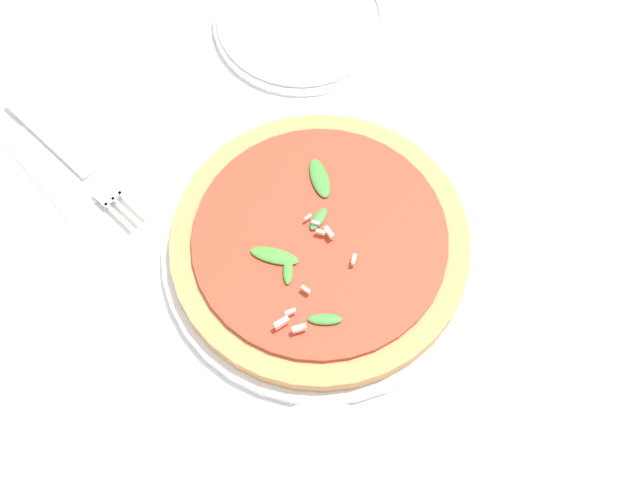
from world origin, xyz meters
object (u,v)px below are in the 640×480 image
object	(u,v)px
fork	(71,159)
side_plate_white	(302,20)
pizza_arugula_main	(320,246)
wine_glass	(322,468)

from	to	relation	value
fork	side_plate_white	bearing A→B (deg)	81.45
pizza_arugula_main	side_plate_white	bearing A→B (deg)	148.92
pizza_arugula_main	fork	distance (m)	0.28
side_plate_white	pizza_arugula_main	bearing A→B (deg)	-31.08
pizza_arugula_main	fork	size ratio (longest dim) A/B	1.47
pizza_arugula_main	wine_glass	size ratio (longest dim) A/B	1.95
pizza_arugula_main	wine_glass	world-z (taller)	wine_glass
pizza_arugula_main	wine_glass	bearing A→B (deg)	-34.74
pizza_arugula_main	side_plate_white	size ratio (longest dim) A/B	1.56
pizza_arugula_main	fork	bearing A→B (deg)	-147.10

